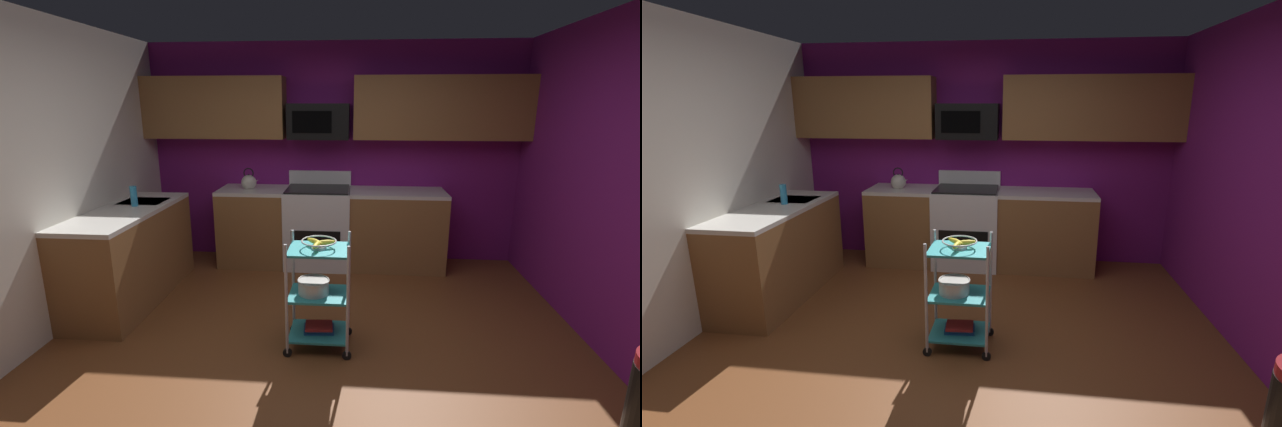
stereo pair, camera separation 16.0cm
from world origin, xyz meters
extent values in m
cube|color=brown|center=(0.00, 0.00, -0.02)|extent=(4.40, 4.80, 0.04)
cube|color=#751970|center=(0.00, 2.43, 1.30)|extent=(4.52, 0.06, 2.60)
cube|color=silver|center=(-2.23, 0.00, 1.30)|extent=(0.06, 4.80, 2.60)
cube|color=brown|center=(0.00, 2.10, 0.44)|extent=(2.64, 0.60, 0.88)
cube|color=silver|center=(0.00, 2.10, 0.90)|extent=(2.64, 0.60, 0.04)
cube|color=brown|center=(-1.90, 0.99, 0.44)|extent=(0.60, 1.62, 0.88)
cube|color=silver|center=(-1.90, 0.99, 0.90)|extent=(0.60, 1.62, 0.04)
cube|color=#B7BABC|center=(-1.90, 1.35, 0.84)|extent=(0.44, 0.36, 0.16)
cube|color=white|center=(-0.15, 2.10, 0.46)|extent=(0.76, 0.64, 0.92)
cube|color=black|center=(-0.15, 1.78, 0.35)|extent=(0.56, 0.01, 0.32)
cube|color=white|center=(-0.15, 2.39, 1.01)|extent=(0.76, 0.06, 0.18)
cube|color=black|center=(-0.15, 2.10, 0.93)|extent=(0.72, 0.60, 0.02)
cube|color=brown|center=(-1.38, 2.23, 1.85)|extent=(1.65, 0.33, 0.70)
cube|color=brown|center=(1.22, 2.23, 1.85)|extent=(1.95, 0.33, 0.70)
cube|color=black|center=(-0.15, 2.21, 1.70)|extent=(0.70, 0.38, 0.40)
cube|color=black|center=(-0.21, 2.02, 1.70)|extent=(0.44, 0.01, 0.24)
cylinder|color=silver|center=(-0.21, 0.09, 0.47)|extent=(0.02, 0.02, 0.88)
cylinder|color=black|center=(-0.21, 0.09, 0.04)|extent=(0.07, 0.02, 0.07)
cylinder|color=silver|center=(0.25, 0.09, 0.47)|extent=(0.02, 0.02, 0.88)
cylinder|color=black|center=(0.25, 0.09, 0.04)|extent=(0.07, 0.02, 0.07)
cylinder|color=silver|center=(-0.21, 0.45, 0.47)|extent=(0.02, 0.02, 0.88)
cylinder|color=black|center=(-0.21, 0.45, 0.04)|extent=(0.07, 0.02, 0.07)
cylinder|color=silver|center=(0.25, 0.45, 0.47)|extent=(0.02, 0.02, 0.88)
cylinder|color=black|center=(0.25, 0.45, 0.04)|extent=(0.07, 0.02, 0.07)
cube|color=teal|center=(0.02, 0.27, 0.12)|extent=(0.46, 0.37, 0.02)
cube|color=teal|center=(0.02, 0.27, 0.45)|extent=(0.46, 0.37, 0.02)
cube|color=teal|center=(0.02, 0.27, 0.82)|extent=(0.46, 0.37, 0.02)
torus|color=silver|center=(0.02, 0.27, 0.89)|extent=(0.27, 0.27, 0.01)
cylinder|color=silver|center=(0.02, 0.27, 0.84)|extent=(0.12, 0.12, 0.02)
ellipsoid|color=yellow|center=(0.07, 0.28, 0.87)|extent=(0.17, 0.09, 0.04)
ellipsoid|color=yellow|center=(-0.02, 0.30, 0.87)|extent=(0.15, 0.14, 0.04)
ellipsoid|color=yellow|center=(0.01, 0.22, 0.87)|extent=(0.08, 0.17, 0.04)
cylinder|color=silver|center=(-0.02, 0.27, 0.51)|extent=(0.24, 0.24, 0.11)
torus|color=silver|center=(-0.02, 0.27, 0.57)|extent=(0.25, 0.25, 0.01)
cube|color=#1E4C8C|center=(0.02, 0.27, 0.15)|extent=(0.25, 0.16, 0.04)
cube|color=#B22626|center=(0.02, 0.27, 0.18)|extent=(0.23, 0.18, 0.02)
sphere|color=beige|center=(-0.97, 2.10, 0.99)|extent=(0.18, 0.18, 0.18)
sphere|color=black|center=(-0.97, 2.10, 1.08)|extent=(0.03, 0.03, 0.03)
cone|color=beige|center=(-0.89, 2.10, 1.01)|extent=(0.09, 0.04, 0.06)
torus|color=black|center=(-0.97, 2.10, 1.10)|extent=(0.12, 0.01, 0.12)
cylinder|color=#2D8CBF|center=(-1.88, 1.12, 1.02)|extent=(0.06, 0.06, 0.20)
camera|label=1|loc=(0.29, -2.82, 1.90)|focal=24.13mm
camera|label=2|loc=(0.45, -2.81, 1.90)|focal=24.13mm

